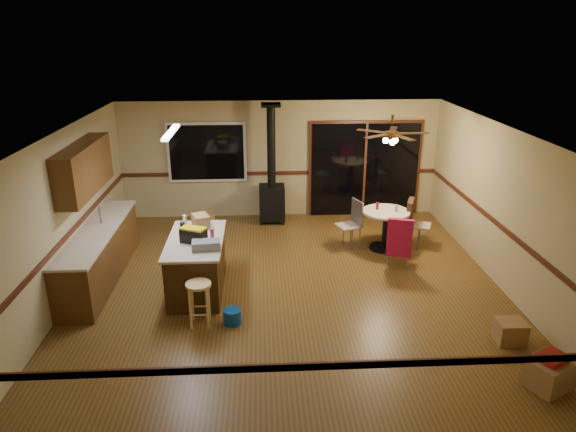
{
  "coord_description": "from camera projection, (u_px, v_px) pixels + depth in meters",
  "views": [
    {
      "loc": [
        -0.44,
        -7.61,
        4.09
      ],
      "look_at": [
        0.0,
        0.3,
        1.15
      ],
      "focal_mm": 32.0,
      "sensor_mm": 36.0,
      "label": 1
    }
  ],
  "objects": [
    {
      "name": "floor",
      "position": [
        289.0,
        287.0,
        8.57
      ],
      "size": [
        7.0,
        7.0,
        0.0
      ],
      "primitive_type": "plane",
      "color": "brown",
      "rests_on": "ground"
    },
    {
      "name": "ceiling",
      "position": [
        289.0,
        132.0,
        7.66
      ],
      "size": [
        7.0,
        7.0,
        0.0
      ],
      "primitive_type": "plane",
      "rotation": [
        3.14,
        0.0,
        0.0
      ],
      "color": "silver",
      "rests_on": "ground"
    },
    {
      "name": "wall_back",
      "position": [
        280.0,
        160.0,
        11.39
      ],
      "size": [
        7.0,
        0.0,
        7.0
      ],
      "primitive_type": "plane",
      "rotation": [
        1.57,
        0.0,
        0.0
      ],
      "color": "tan",
      "rests_on": "ground"
    },
    {
      "name": "wall_front",
      "position": [
        310.0,
        341.0,
        4.84
      ],
      "size": [
        7.0,
        0.0,
        7.0
      ],
      "primitive_type": "plane",
      "rotation": [
        -1.57,
        0.0,
        0.0
      ],
      "color": "tan",
      "rests_on": "ground"
    },
    {
      "name": "wall_left",
      "position": [
        63.0,
        218.0,
        7.93
      ],
      "size": [
        0.0,
        7.0,
        7.0
      ],
      "primitive_type": "plane",
      "rotation": [
        1.57,
        0.0,
        1.57
      ],
      "color": "tan",
      "rests_on": "ground"
    },
    {
      "name": "wall_right",
      "position": [
        505.0,
        210.0,
        8.3
      ],
      "size": [
        0.0,
        7.0,
        7.0
      ],
      "primitive_type": "plane",
      "rotation": [
        1.57,
        0.0,
        -1.57
      ],
      "color": "tan",
      "rests_on": "ground"
    },
    {
      "name": "chair_rail",
      "position": [
        289.0,
        231.0,
        8.22
      ],
      "size": [
        7.0,
        7.0,
        0.08
      ],
      "primitive_type": null,
      "color": "#441E11",
      "rests_on": "ground"
    },
    {
      "name": "window",
      "position": [
        207.0,
        152.0,
        11.19
      ],
      "size": [
        1.72,
        0.1,
        1.32
      ],
      "primitive_type": "cube",
      "color": "black",
      "rests_on": "ground"
    },
    {
      "name": "sliding_door",
      "position": [
        364.0,
        170.0,
        11.53
      ],
      "size": [
        2.52,
        0.1,
        2.1
      ],
      "primitive_type": "cube",
      "color": "black",
      "rests_on": "ground"
    },
    {
      "name": "lower_cabinets",
      "position": [
        100.0,
        255.0,
        8.72
      ],
      "size": [
        0.6,
        3.0,
        0.86
      ],
      "primitive_type": "cube",
      "color": "#553215",
      "rests_on": "ground"
    },
    {
      "name": "countertop",
      "position": [
        96.0,
        231.0,
        8.56
      ],
      "size": [
        0.64,
        3.04,
        0.04
      ],
      "primitive_type": "cube",
      "color": "beige",
      "rests_on": "lower_cabinets"
    },
    {
      "name": "upper_cabinets",
      "position": [
        84.0,
        169.0,
        8.39
      ],
      "size": [
        0.35,
        2.0,
        0.8
      ],
      "primitive_type": "cube",
      "color": "#553215",
      "rests_on": "ground"
    },
    {
      "name": "kitchen_island",
      "position": [
        197.0,
        264.0,
        8.33
      ],
      "size": [
        0.88,
        1.68,
        0.9
      ],
      "color": "#39230E",
      "rests_on": "ground"
    },
    {
      "name": "wood_stove",
      "position": [
        272.0,
        190.0,
        11.16
      ],
      "size": [
        0.55,
        0.5,
        2.52
      ],
      "color": "black",
      "rests_on": "ground"
    },
    {
      "name": "ceiling_fan",
      "position": [
        391.0,
        136.0,
        9.27
      ],
      "size": [
        0.24,
        0.24,
        0.55
      ],
      "color": "brown",
      "rests_on": "ceiling"
    },
    {
      "name": "fluorescent_strip",
      "position": [
        171.0,
        132.0,
        7.86
      ],
      "size": [
        0.1,
        1.2,
        0.04
      ],
      "primitive_type": "cube",
      "color": "white",
      "rests_on": "ceiling"
    },
    {
      "name": "toolbox_grey",
      "position": [
        206.0,
        245.0,
        7.79
      ],
      "size": [
        0.45,
        0.27,
        0.13
      ],
      "primitive_type": "cube",
      "rotation": [
        0.0,
        0.0,
        0.08
      ],
      "color": "slate",
      "rests_on": "kitchen_island"
    },
    {
      "name": "toolbox_black",
      "position": [
        194.0,
        236.0,
        8.02
      ],
      "size": [
        0.44,
        0.35,
        0.22
      ],
      "primitive_type": "cube",
      "rotation": [
        0.0,
        0.0,
        -0.42
      ],
      "color": "black",
      "rests_on": "kitchen_island"
    },
    {
      "name": "toolbox_yellow_lid",
      "position": [
        193.0,
        228.0,
        7.97
      ],
      "size": [
        0.43,
        0.34,
        0.03
      ],
      "primitive_type": "cube",
      "rotation": [
        0.0,
        0.0,
        -0.42
      ],
      "color": "gold",
      "rests_on": "toolbox_black"
    },
    {
      "name": "box_on_island",
      "position": [
        201.0,
        221.0,
        8.62
      ],
      "size": [
        0.35,
        0.4,
        0.22
      ],
      "primitive_type": "cube",
      "rotation": [
        0.0,
        0.0,
        0.37
      ],
      "color": "olive",
      "rests_on": "kitchen_island"
    },
    {
      "name": "bottle_dark",
      "position": [
        183.0,
        231.0,
        8.14
      ],
      "size": [
        0.1,
        0.1,
        0.28
      ],
      "primitive_type": "cylinder",
      "rotation": [
        0.0,
        0.0,
        0.37
      ],
      "color": "black",
      "rests_on": "kitchen_island"
    },
    {
      "name": "bottle_pink",
      "position": [
        212.0,
        234.0,
        8.08
      ],
      "size": [
        0.08,
        0.08,
        0.21
      ],
      "primitive_type": "cylinder",
      "rotation": [
        0.0,
        0.0,
        -0.26
      ],
      "color": "#D84C8C",
      "rests_on": "kitchen_island"
    },
    {
      "name": "bottle_white",
      "position": [
        185.0,
        221.0,
        8.67
      ],
      "size": [
        0.08,
        0.08,
        0.2
      ],
      "primitive_type": "cylinder",
      "rotation": [
        0.0,
        0.0,
        0.2
      ],
      "color": "white",
      "rests_on": "kitchen_island"
    },
    {
      "name": "bar_stool",
      "position": [
        200.0,
        304.0,
        7.38
      ],
      "size": [
        0.46,
        0.46,
        0.67
      ],
      "primitive_type": "cylinder",
      "rotation": [
        0.0,
        0.0,
        0.3
      ],
      "color": "#D9BF72",
      "rests_on": "floor"
    },
    {
      "name": "blue_bucket",
      "position": [
        232.0,
        316.0,
        7.48
      ],
      "size": [
        0.33,
        0.33,
        0.22
      ],
      "primitive_type": "cylinder",
      "rotation": [
        0.0,
        0.0,
        -0.28
      ],
      "color": "#0B49A3",
      "rests_on": "floor"
    },
    {
      "name": "dining_table",
      "position": [
        385.0,
        223.0,
        9.86
      ],
      "size": [
        0.91,
        0.91,
        0.78
      ],
      "color": "black",
      "rests_on": "ground"
    },
    {
      "name": "glass_red",
      "position": [
        377.0,
        206.0,
        9.83
      ],
      "size": [
        0.07,
        0.07,
        0.14
      ],
      "primitive_type": "cylinder",
      "rotation": [
        0.0,
        0.0,
        -0.38
      ],
      "color": "#590C14",
      "rests_on": "dining_table"
    },
    {
      "name": "glass_cream",
      "position": [
        396.0,
        208.0,
        9.71
      ],
      "size": [
        0.07,
        0.07,
        0.14
      ],
      "primitive_type": "cylinder",
      "rotation": [
        0.0,
        0.0,
        0.21
      ],
      "color": "beige",
      "rests_on": "dining_table"
    },
    {
      "name": "chair_left",
      "position": [
        353.0,
        218.0,
        9.93
      ],
      "size": [
        0.52,
        0.52,
        0.51
      ],
      "color": "tan",
      "rests_on": "ground"
    },
    {
      "name": "chair_near",
      "position": [
        400.0,
        237.0,
        9.02
      ],
      "size": [
        0.54,
        0.56,
        0.7
      ],
      "color": "tan",
      "rests_on": "ground"
    },
    {
      "name": "chair_right",
      "position": [
        411.0,
        217.0,
        9.97
      ],
      "size": [
        0.58,
        0.56,
        0.7
      ],
      "color": "tan",
      "rests_on": "ground"
    },
    {
      "name": "box_under_window",
      "position": [
        203.0,
        221.0,
        10.91
      ],
      "size": [
        0.52,
        0.45,
        0.37
      ],
      "primitive_type": "cube",
      "rotation": [
        0.0,
        0.0,
        0.2
      ],
      "color": "olive",
      "rests_on": "floor"
    },
    {
      "name": "box_corner_a",
      "position": [
        549.0,
        374.0,
        6.13
      ],
      "size": [
        0.62,
        0.59,
        0.37
      ],
      "primitive_type": "cube",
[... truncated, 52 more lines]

